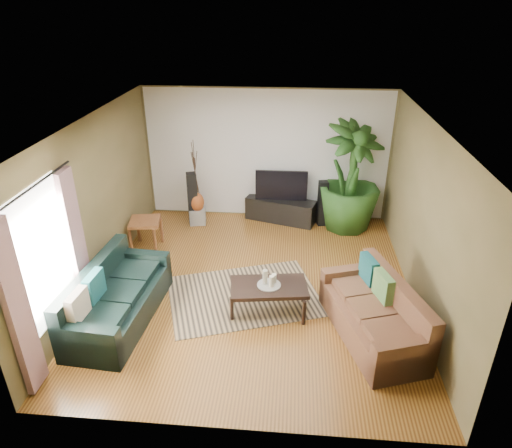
# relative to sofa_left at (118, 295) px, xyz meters

# --- Properties ---
(floor) EXTENTS (5.50, 5.50, 0.00)m
(floor) POSITION_rel_sofa_left_xyz_m (1.89, 0.99, -0.42)
(floor) COLOR #976327
(floor) RESTS_ON ground
(ceiling) EXTENTS (5.50, 5.50, 0.00)m
(ceiling) POSITION_rel_sofa_left_xyz_m (1.89, 0.99, 2.28)
(ceiling) COLOR white
(ceiling) RESTS_ON ground
(wall_back) EXTENTS (5.00, 0.00, 5.00)m
(wall_back) POSITION_rel_sofa_left_xyz_m (1.89, 3.74, 0.93)
(wall_back) COLOR brown
(wall_back) RESTS_ON ground
(wall_front) EXTENTS (5.00, 0.00, 5.00)m
(wall_front) POSITION_rel_sofa_left_xyz_m (1.89, -1.76, 0.93)
(wall_front) COLOR brown
(wall_front) RESTS_ON ground
(wall_left) EXTENTS (0.00, 5.50, 5.50)m
(wall_left) POSITION_rel_sofa_left_xyz_m (-0.61, 0.99, 0.92)
(wall_left) COLOR brown
(wall_left) RESTS_ON ground
(wall_right) EXTENTS (0.00, 5.50, 5.50)m
(wall_right) POSITION_rel_sofa_left_xyz_m (4.39, 0.99, 0.92)
(wall_right) COLOR brown
(wall_right) RESTS_ON ground
(backwall_panel) EXTENTS (4.90, 0.00, 4.90)m
(backwall_panel) POSITION_rel_sofa_left_xyz_m (1.89, 3.73, 0.93)
(backwall_panel) COLOR white
(backwall_panel) RESTS_ON ground
(window_pane) EXTENTS (0.00, 1.80, 1.80)m
(window_pane) POSITION_rel_sofa_left_xyz_m (-0.59, -0.61, 0.97)
(window_pane) COLOR white
(window_pane) RESTS_ON ground
(curtain_near) EXTENTS (0.08, 0.35, 2.20)m
(curtain_near) POSITION_rel_sofa_left_xyz_m (-0.54, -1.36, 0.72)
(curtain_near) COLOR gray
(curtain_near) RESTS_ON ground
(curtain_far) EXTENTS (0.08, 0.35, 2.20)m
(curtain_far) POSITION_rel_sofa_left_xyz_m (-0.54, 0.14, 0.72)
(curtain_far) COLOR gray
(curtain_far) RESTS_ON ground
(curtain_rod) EXTENTS (0.03, 1.90, 0.03)m
(curtain_rod) POSITION_rel_sofa_left_xyz_m (-0.54, -0.61, 1.87)
(curtain_rod) COLOR black
(curtain_rod) RESTS_ON ground
(sofa_left) EXTENTS (1.03, 2.11, 0.85)m
(sofa_left) POSITION_rel_sofa_left_xyz_m (0.00, 0.00, 0.00)
(sofa_left) COLOR black
(sofa_left) RESTS_ON floor
(sofa_right) EXTENTS (1.38, 2.03, 0.85)m
(sofa_right) POSITION_rel_sofa_left_xyz_m (3.60, -0.06, 0.00)
(sofa_right) COLOR brown
(sofa_right) RESTS_ON floor
(area_rug) EXTENTS (2.71, 2.29, 0.01)m
(area_rug) POSITION_rel_sofa_left_xyz_m (1.73, 0.72, -0.42)
(area_rug) COLOR tan
(area_rug) RESTS_ON floor
(coffee_table) EXTENTS (1.20, 0.76, 0.46)m
(coffee_table) POSITION_rel_sofa_left_xyz_m (2.15, 0.38, -0.20)
(coffee_table) COLOR black
(coffee_table) RESTS_ON floor
(candle_tray) EXTENTS (0.35, 0.35, 0.02)m
(candle_tray) POSITION_rel_sofa_left_xyz_m (2.15, 0.38, 0.04)
(candle_tray) COLOR gray
(candle_tray) RESTS_ON coffee_table
(candle_tall) EXTENTS (0.07, 0.07, 0.22)m
(candle_tall) POSITION_rel_sofa_left_xyz_m (2.09, 0.41, 0.16)
(candle_tall) COLOR beige
(candle_tall) RESTS_ON candle_tray
(candle_mid) EXTENTS (0.07, 0.07, 0.17)m
(candle_mid) POSITION_rel_sofa_left_xyz_m (2.19, 0.34, 0.14)
(candle_mid) COLOR #F1E7CB
(candle_mid) RESTS_ON candle_tray
(candle_short) EXTENTS (0.07, 0.07, 0.14)m
(candle_short) POSITION_rel_sofa_left_xyz_m (2.22, 0.44, 0.12)
(candle_short) COLOR #EDE4C8
(candle_short) RESTS_ON candle_tray
(tv_stand) EXTENTS (1.51, 0.84, 0.48)m
(tv_stand) POSITION_rel_sofa_left_xyz_m (2.21, 3.49, -0.18)
(tv_stand) COLOR black
(tv_stand) RESTS_ON floor
(television) EXTENTS (1.06, 0.06, 0.63)m
(television) POSITION_rel_sofa_left_xyz_m (2.21, 3.49, 0.37)
(television) COLOR black
(television) RESTS_ON tv_stand
(speaker_left) EXTENTS (0.25, 0.26, 1.10)m
(speaker_left) POSITION_rel_sofa_left_xyz_m (0.41, 3.23, 0.12)
(speaker_left) COLOR black
(speaker_left) RESTS_ON floor
(speaker_right) EXTENTS (0.21, 0.22, 0.95)m
(speaker_right) POSITION_rel_sofa_left_xyz_m (3.06, 3.38, 0.05)
(speaker_right) COLOR black
(speaker_right) RESTS_ON floor
(potted_plant) EXTENTS (1.69, 1.69, 2.18)m
(potted_plant) POSITION_rel_sofa_left_xyz_m (3.55, 3.31, 0.66)
(potted_plant) COLOR #204A18
(potted_plant) RESTS_ON floor
(plant_pot) EXTENTS (0.40, 0.40, 0.31)m
(plant_pot) POSITION_rel_sofa_left_xyz_m (3.55, 3.31, -0.27)
(plant_pot) COLOR black
(plant_pot) RESTS_ON floor
(pedestal) EXTENTS (0.37, 0.37, 0.32)m
(pedestal) POSITION_rel_sofa_left_xyz_m (0.49, 3.22, -0.26)
(pedestal) COLOR gray
(pedestal) RESTS_ON floor
(vase) EXTENTS (0.29, 0.29, 0.41)m
(vase) POSITION_rel_sofa_left_xyz_m (0.49, 3.22, 0.04)
(vase) COLOR #95441B
(vase) RESTS_ON pedestal
(side_table) EXTENTS (0.62, 0.62, 0.57)m
(side_table) POSITION_rel_sofa_left_xyz_m (-0.26, 2.12, -0.14)
(side_table) COLOR brown
(side_table) RESTS_ON floor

